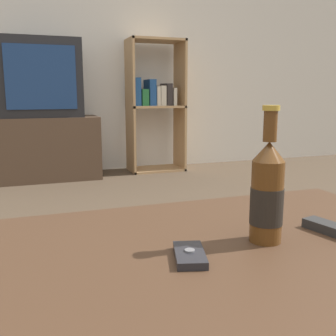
# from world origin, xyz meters

# --- Properties ---
(back_wall) EXTENTS (8.00, 0.05, 2.60)m
(back_wall) POSITION_xyz_m (0.00, 3.02, 1.30)
(back_wall) COLOR beige
(back_wall) RESTS_ON ground_plane
(coffee_table) EXTENTS (1.02, 0.75, 0.41)m
(coffee_table) POSITION_xyz_m (0.00, 0.00, 0.35)
(coffee_table) COLOR #422B1C
(coffee_table) RESTS_ON ground_plane
(tv_stand) EXTENTS (0.87, 0.39, 0.51)m
(tv_stand) POSITION_xyz_m (-0.21, 2.75, 0.26)
(tv_stand) COLOR #4C3828
(tv_stand) RESTS_ON ground_plane
(television) EXTENTS (0.62, 0.38, 0.61)m
(television) POSITION_xyz_m (-0.21, 2.75, 0.81)
(television) COLOR black
(television) RESTS_ON tv_stand
(bookshelf) EXTENTS (0.49, 0.30, 1.16)m
(bookshelf) POSITION_xyz_m (0.75, 2.81, 0.62)
(bookshelf) COLOR tan
(bookshelf) RESTS_ON ground_plane
(beer_bottle) EXTENTS (0.06, 0.06, 0.27)m
(beer_bottle) POSITION_xyz_m (0.11, 0.05, 0.51)
(beer_bottle) COLOR #563314
(beer_bottle) RESTS_ON coffee_table
(cell_phone) EXTENTS (0.08, 0.11, 0.02)m
(cell_phone) POSITION_xyz_m (-0.06, 0.02, 0.42)
(cell_phone) COLOR #232328
(cell_phone) RESTS_ON coffee_table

